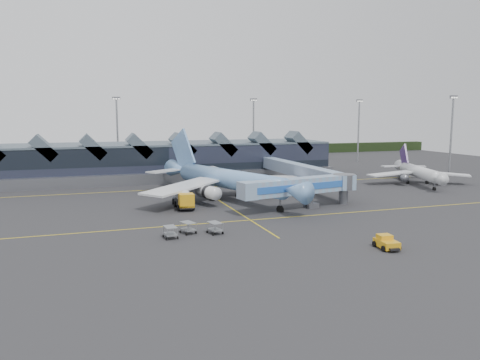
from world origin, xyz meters
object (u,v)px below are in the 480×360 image
object	(u,v)px
pushback_tug	(386,243)
fuel_truck	(183,196)
jet_bridge	(307,186)
main_airliner	(225,178)
regional_jet	(418,172)

from	to	relation	value
pushback_tug	fuel_truck	bearing A→B (deg)	124.17
jet_bridge	pushback_tug	size ratio (longest dim) A/B	6.18
main_airliner	jet_bridge	distance (m)	18.05
regional_jet	main_airliner	bearing A→B (deg)	-156.15
main_airliner	fuel_truck	xyz separation A→B (m)	(-9.89, -5.45, -2.23)
regional_jet	jet_bridge	distance (m)	44.24
fuel_truck	pushback_tug	xyz separation A→B (m)	(19.23, -35.25, -1.21)
jet_bridge	fuel_truck	size ratio (longest dim) A/B	2.35
main_airliner	jet_bridge	size ratio (longest dim) A/B	1.74
regional_jet	fuel_truck	size ratio (longest dim) A/B	2.58
fuel_truck	pushback_tug	world-z (taller)	fuel_truck
regional_jet	pushback_tug	bearing A→B (deg)	-114.24
fuel_truck	pushback_tug	distance (m)	40.18
main_airliner	pushback_tug	xyz separation A→B (m)	(9.34, -40.70, -3.43)
fuel_truck	jet_bridge	bearing A→B (deg)	-19.36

